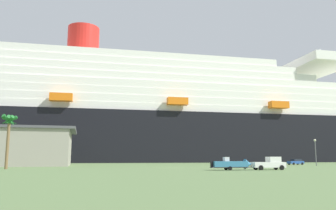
# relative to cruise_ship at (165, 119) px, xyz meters

# --- Properties ---
(ground_plane) EXTENTS (600.00, 600.00, 0.00)m
(ground_plane) POSITION_rel_cruise_ship_xyz_m (-16.77, -47.58, -18.62)
(ground_plane) COLOR #567042
(cruise_ship) EXTENTS (294.95, 44.56, 63.69)m
(cruise_ship) POSITION_rel_cruise_ship_xyz_m (0.00, 0.00, 0.00)
(cruise_ship) COLOR black
(cruise_ship) RESTS_ON ground_plane
(pickup_truck) EXTENTS (5.68, 2.48, 2.20)m
(pickup_truck) POSITION_rel_cruise_ship_xyz_m (-2.95, -92.48, -17.58)
(pickup_truck) COLOR white
(pickup_truck) RESTS_ON ground_plane
(small_boat_on_trailer) EXTENTS (8.04, 2.15, 2.15)m
(small_boat_on_trailer) POSITION_rel_cruise_ship_xyz_m (-9.40, -92.20, -17.66)
(small_boat_on_trailer) COLOR #595960
(small_boat_on_trailer) RESTS_ON ground_plane
(palm_tree) EXTENTS (3.07, 3.09, 9.96)m
(palm_tree) POSITION_rel_cruise_ship_xyz_m (-47.22, -78.04, -10.54)
(palm_tree) COLOR brown
(palm_tree) RESTS_ON ground_plane
(street_lamp) EXTENTS (0.56, 0.56, 6.55)m
(street_lamp) POSITION_rel_cruise_ship_xyz_m (21.71, -71.74, -14.24)
(street_lamp) COLOR slate
(street_lamp) RESTS_ON ground_plane
(parked_car_yellow_taxi) EXTENTS (4.61, 2.30, 1.58)m
(parked_car_yellow_taxi) POSITION_rel_cruise_ship_xyz_m (-43.28, -62.57, -17.79)
(parked_car_yellow_taxi) COLOR yellow
(parked_car_yellow_taxi) RESTS_ON ground_plane
(parked_car_blue_suv) EXTENTS (4.98, 2.59, 1.58)m
(parked_car_blue_suv) POSITION_rel_cruise_ship_xyz_m (24.21, -59.53, -17.79)
(parked_car_blue_suv) COLOR #264C99
(parked_car_blue_suv) RESTS_ON ground_plane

